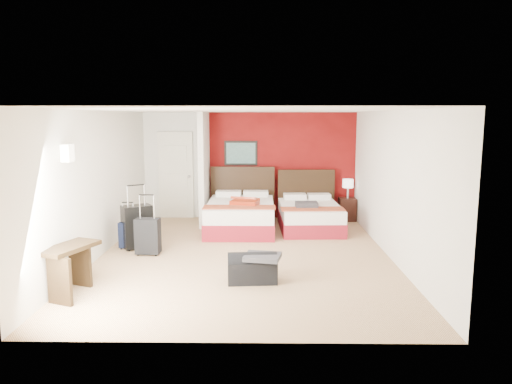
{
  "coord_description": "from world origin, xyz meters",
  "views": [
    {
      "loc": [
        0.31,
        -8.05,
        2.39
      ],
      "look_at": [
        0.19,
        0.8,
        1.0
      ],
      "focal_mm": 33.56,
      "sensor_mm": 36.0,
      "label": 1
    }
  ],
  "objects_px": {
    "bed_left": "(241,216)",
    "bed_right": "(310,217)",
    "table_lamp": "(348,189)",
    "suitcase_black": "(137,228)",
    "nightstand": "(347,209)",
    "suitcase_navy": "(129,236)",
    "suitcase_charcoal": "(148,237)",
    "duffel_bag": "(252,270)",
    "red_suitcase_open": "(245,201)",
    "desk": "(70,270)"
  },
  "relations": [
    {
      "from": "nightstand",
      "to": "duffel_bag",
      "type": "distance_m",
      "value": 4.76
    },
    {
      "from": "red_suitcase_open",
      "to": "nightstand",
      "type": "distance_m",
      "value": 2.63
    },
    {
      "from": "desk",
      "to": "duffel_bag",
      "type": "bearing_deg",
      "value": 33.71
    },
    {
      "from": "bed_right",
      "to": "suitcase_navy",
      "type": "xyz_separation_m",
      "value": [
        -3.45,
        -1.59,
        -0.04
      ]
    },
    {
      "from": "red_suitcase_open",
      "to": "table_lamp",
      "type": "bearing_deg",
      "value": 41.62
    },
    {
      "from": "suitcase_black",
      "to": "desk",
      "type": "xyz_separation_m",
      "value": [
        -0.31,
        -2.32,
        -0.04
      ]
    },
    {
      "from": "suitcase_black",
      "to": "duffel_bag",
      "type": "height_order",
      "value": "suitcase_black"
    },
    {
      "from": "red_suitcase_open",
      "to": "bed_right",
      "type": "bearing_deg",
      "value": 24.49
    },
    {
      "from": "bed_right",
      "to": "bed_left",
      "type": "bearing_deg",
      "value": -178.03
    },
    {
      "from": "table_lamp",
      "to": "suitcase_charcoal",
      "type": "xyz_separation_m",
      "value": [
        -3.98,
        -2.87,
        -0.44
      ]
    },
    {
      "from": "bed_left",
      "to": "suitcase_navy",
      "type": "relative_size",
      "value": 4.33
    },
    {
      "from": "red_suitcase_open",
      "to": "table_lamp",
      "type": "relative_size",
      "value": 1.7
    },
    {
      "from": "table_lamp",
      "to": "suitcase_charcoal",
      "type": "bearing_deg",
      "value": -144.21
    },
    {
      "from": "suitcase_charcoal",
      "to": "nightstand",
      "type": "bearing_deg",
      "value": 38.85
    },
    {
      "from": "bed_left",
      "to": "bed_right",
      "type": "height_order",
      "value": "bed_left"
    },
    {
      "from": "bed_right",
      "to": "suitcase_charcoal",
      "type": "relative_size",
      "value": 2.93
    },
    {
      "from": "duffel_bag",
      "to": "nightstand",
      "type": "bearing_deg",
      "value": 58.88
    },
    {
      "from": "suitcase_navy",
      "to": "suitcase_charcoal",
      "type": "bearing_deg",
      "value": -33.11
    },
    {
      "from": "bed_right",
      "to": "red_suitcase_open",
      "type": "xyz_separation_m",
      "value": [
        -1.38,
        -0.21,
        0.38
      ]
    },
    {
      "from": "red_suitcase_open",
      "to": "duffel_bag",
      "type": "bearing_deg",
      "value": -70.1
    },
    {
      "from": "suitcase_charcoal",
      "to": "duffel_bag",
      "type": "height_order",
      "value": "suitcase_charcoal"
    },
    {
      "from": "suitcase_black",
      "to": "suitcase_navy",
      "type": "xyz_separation_m",
      "value": [
        -0.15,
        -0.02,
        -0.15
      ]
    },
    {
      "from": "bed_left",
      "to": "nightstand",
      "type": "relative_size",
      "value": 3.83
    },
    {
      "from": "nightstand",
      "to": "desk",
      "type": "bearing_deg",
      "value": -133.78
    },
    {
      "from": "table_lamp",
      "to": "duffel_bag",
      "type": "distance_m",
      "value": 4.79
    },
    {
      "from": "bed_left",
      "to": "red_suitcase_open",
      "type": "height_order",
      "value": "red_suitcase_open"
    },
    {
      "from": "nightstand",
      "to": "bed_left",
      "type": "bearing_deg",
      "value": -157.38
    },
    {
      "from": "desk",
      "to": "bed_left",
      "type": "bearing_deg",
      "value": 81.7
    },
    {
      "from": "bed_left",
      "to": "desk",
      "type": "relative_size",
      "value": 2.44
    },
    {
      "from": "suitcase_black",
      "to": "desk",
      "type": "relative_size",
      "value": 0.94
    },
    {
      "from": "table_lamp",
      "to": "suitcase_black",
      "type": "bearing_deg",
      "value": -149.84
    },
    {
      "from": "red_suitcase_open",
      "to": "suitcase_navy",
      "type": "distance_m",
      "value": 2.53
    },
    {
      "from": "red_suitcase_open",
      "to": "table_lamp",
      "type": "distance_m",
      "value": 2.6
    },
    {
      "from": "duffel_bag",
      "to": "red_suitcase_open",
      "type": "bearing_deg",
      "value": 89.38
    },
    {
      "from": "table_lamp",
      "to": "red_suitcase_open",
      "type": "bearing_deg",
      "value": -154.32
    },
    {
      "from": "table_lamp",
      "to": "suitcase_black",
      "type": "height_order",
      "value": "table_lamp"
    },
    {
      "from": "suitcase_navy",
      "to": "duffel_bag",
      "type": "xyz_separation_m",
      "value": [
        2.29,
        -1.75,
        -0.05
      ]
    },
    {
      "from": "suitcase_black",
      "to": "suitcase_navy",
      "type": "distance_m",
      "value": 0.22
    },
    {
      "from": "suitcase_black",
      "to": "suitcase_navy",
      "type": "bearing_deg",
      "value": 158.23
    },
    {
      "from": "suitcase_black",
      "to": "nightstand",
      "type": "bearing_deg",
      "value": -0.72
    },
    {
      "from": "table_lamp",
      "to": "duffel_bag",
      "type": "bearing_deg",
      "value": -116.54
    },
    {
      "from": "bed_right",
      "to": "suitcase_navy",
      "type": "bearing_deg",
      "value": -157.53
    },
    {
      "from": "suitcase_charcoal",
      "to": "desk",
      "type": "xyz_separation_m",
      "value": [
        -0.59,
        -1.93,
        0.04
      ]
    },
    {
      "from": "bed_right",
      "to": "table_lamp",
      "type": "xyz_separation_m",
      "value": [
        0.96,
        0.92,
        0.48
      ]
    },
    {
      "from": "table_lamp",
      "to": "duffel_bag",
      "type": "height_order",
      "value": "table_lamp"
    },
    {
      "from": "red_suitcase_open",
      "to": "bed_left",
      "type": "bearing_deg",
      "value": 150.94
    },
    {
      "from": "suitcase_charcoal",
      "to": "suitcase_navy",
      "type": "xyz_separation_m",
      "value": [
        -0.44,
        0.37,
        -0.07
      ]
    },
    {
      "from": "bed_right",
      "to": "red_suitcase_open",
      "type": "height_order",
      "value": "red_suitcase_open"
    },
    {
      "from": "red_suitcase_open",
      "to": "nightstand",
      "type": "xyz_separation_m",
      "value": [
        2.34,
        1.13,
        -0.39
      ]
    },
    {
      "from": "suitcase_black",
      "to": "desk",
      "type": "bearing_deg",
      "value": -128.38
    }
  ]
}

